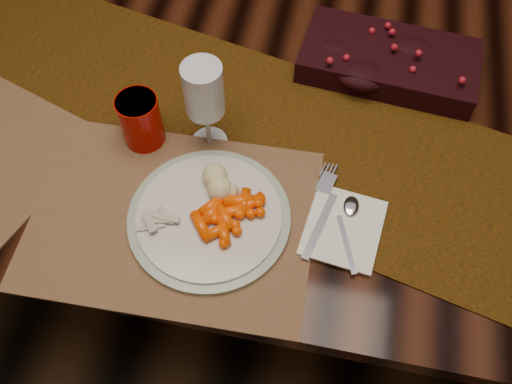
% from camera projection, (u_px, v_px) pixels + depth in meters
% --- Properties ---
extents(floor, '(5.00, 5.00, 0.00)m').
position_uv_depth(floor, '(262.00, 248.00, 1.71)').
color(floor, black).
rests_on(floor, ground).
extents(dining_table, '(1.80, 1.00, 0.75)m').
position_uv_depth(dining_table, '(264.00, 184.00, 1.39)').
color(dining_table, black).
rests_on(dining_table, floor).
extents(table_runner, '(1.81, 0.77, 0.00)m').
position_uv_depth(table_runner, '(279.00, 137.00, 1.00)').
color(table_runner, '#34200D').
rests_on(table_runner, dining_table).
extents(centerpiece, '(0.36, 0.21, 0.07)m').
position_uv_depth(centerpiece, '(390.00, 58.00, 1.06)').
color(centerpiece, black).
rests_on(centerpiece, table_runner).
extents(placemat_main, '(0.48, 0.36, 0.00)m').
position_uv_depth(placemat_main, '(173.00, 218.00, 0.91)').
color(placemat_main, brown).
rests_on(placemat_main, dining_table).
extents(dinner_plate, '(0.35, 0.35, 0.02)m').
position_uv_depth(dinner_plate, '(209.00, 217.00, 0.90)').
color(dinner_plate, silver).
rests_on(dinner_plate, placemat_main).
extents(baby_carrots, '(0.12, 0.11, 0.02)m').
position_uv_depth(baby_carrots, '(225.00, 216.00, 0.88)').
color(baby_carrots, '#FF4900').
rests_on(baby_carrots, dinner_plate).
extents(mashed_potatoes, '(0.09, 0.08, 0.04)m').
position_uv_depth(mashed_potatoes, '(222.00, 178.00, 0.91)').
color(mashed_potatoes, beige).
rests_on(mashed_potatoes, dinner_plate).
extents(turkey_shreds, '(0.08, 0.07, 0.02)m').
position_uv_depth(turkey_shreds, '(157.00, 219.00, 0.88)').
color(turkey_shreds, gray).
rests_on(turkey_shreds, dinner_plate).
extents(napkin, '(0.14, 0.16, 0.00)m').
position_uv_depth(napkin, '(343.00, 228.00, 0.90)').
color(napkin, white).
rests_on(napkin, placemat_main).
extents(fork, '(0.06, 0.17, 0.00)m').
position_uv_depth(fork, '(321.00, 214.00, 0.90)').
color(fork, silver).
rests_on(fork, napkin).
extents(spoon, '(0.07, 0.13, 0.00)m').
position_uv_depth(spoon, '(348.00, 232.00, 0.89)').
color(spoon, '#B4B3BC').
rests_on(spoon, napkin).
extents(red_cup, '(0.09, 0.09, 0.10)m').
position_uv_depth(red_cup, '(141.00, 120.00, 0.95)').
color(red_cup, '#A50700').
rests_on(red_cup, placemat_main).
extents(wine_glass, '(0.08, 0.08, 0.19)m').
position_uv_depth(wine_glass, '(206.00, 108.00, 0.92)').
color(wine_glass, silver).
rests_on(wine_glass, dining_table).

